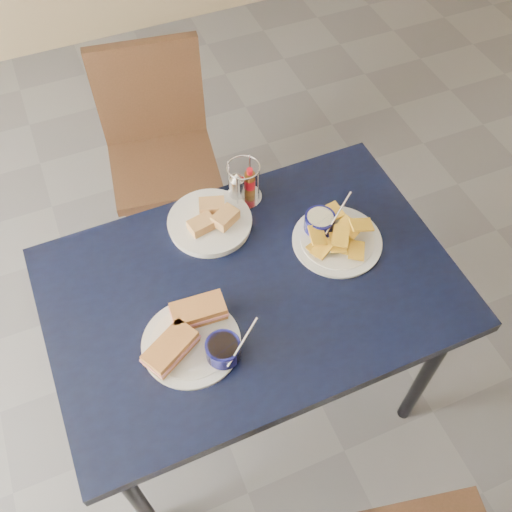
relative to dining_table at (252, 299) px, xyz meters
name	(u,v)px	position (x,y,z in m)	size (l,w,h in m)	color
ground	(217,412)	(-0.16, -0.03, -0.68)	(6.00, 6.00, 0.00)	#515156
dining_table	(252,299)	(0.00, 0.00, 0.00)	(1.13, 0.76, 0.75)	black
chair_far	(155,140)	(-0.03, 0.93, -0.17)	(0.47, 0.45, 0.88)	black
sandwich_plate	(195,337)	(-0.20, -0.11, 0.10)	(0.30, 0.26, 0.12)	white
plantain_plate	(331,234)	(0.28, 0.06, 0.09)	(0.26, 0.26, 0.12)	white
bread_basket	(211,221)	(-0.03, 0.24, 0.09)	(0.25, 0.25, 0.07)	white
condiment_caddy	(242,185)	(0.10, 0.31, 0.13)	(0.11, 0.11, 0.14)	silver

